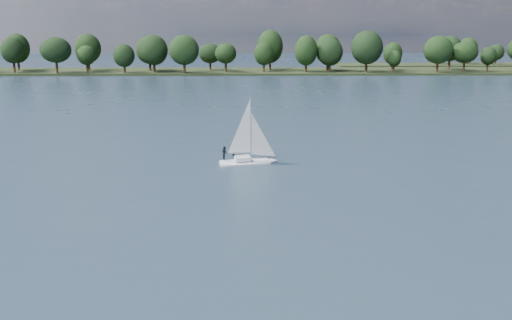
% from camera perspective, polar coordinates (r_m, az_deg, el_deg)
% --- Properties ---
extents(ground, '(700.00, 700.00, 0.00)m').
position_cam_1_polar(ground, '(116.13, -4.64, 5.24)').
color(ground, '#233342').
rests_on(ground, ground).
extents(far_shore, '(660.00, 40.00, 1.50)m').
position_cam_1_polar(far_shore, '(227.57, -2.91, 8.77)').
color(far_shore, black).
rests_on(far_shore, ground).
extents(sailboat, '(6.31, 3.19, 8.00)m').
position_cam_1_polar(sailboat, '(64.60, -1.08, 1.53)').
color(sailboat, white).
rests_on(sailboat, ground).
extents(treeline, '(563.09, 74.00, 18.16)m').
position_cam_1_polar(treeline, '(223.56, -4.34, 10.75)').
color(treeline, black).
rests_on(treeline, ground).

